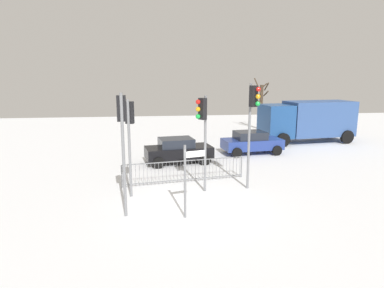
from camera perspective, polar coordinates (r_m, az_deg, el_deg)
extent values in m
plane|color=white|center=(13.16, 0.34, -10.78)|extent=(60.00, 60.00, 0.00)
cylinder|color=slate|center=(14.39, 2.26, -0.10)|extent=(0.11, 0.11, 4.19)
cube|color=black|center=(14.05, 1.81, 6.00)|extent=(0.36, 0.39, 0.90)
sphere|color=red|center=(13.86, 1.03, 7.17)|extent=(0.20, 0.20, 0.20)
sphere|color=orange|center=(13.89, 1.03, 5.94)|extent=(0.20, 0.20, 0.20)
sphere|color=green|center=(13.92, 1.03, 4.71)|extent=(0.20, 0.20, 0.20)
cylinder|color=slate|center=(13.98, -10.58, -0.88)|extent=(0.11, 0.11, 4.08)
cube|color=black|center=(13.90, -10.57, 5.27)|extent=(0.37, 0.30, 0.90)
sphere|color=red|center=(14.10, -10.27, 6.60)|extent=(0.20, 0.20, 0.20)
sphere|color=orange|center=(14.13, -10.22, 5.39)|extent=(0.20, 0.20, 0.20)
sphere|color=green|center=(14.17, -10.18, 4.18)|extent=(0.20, 0.20, 0.20)
cylinder|color=slate|center=(14.91, 9.68, 1.14)|extent=(0.11, 0.11, 4.69)
cube|color=black|center=(14.59, 10.41, 8.00)|extent=(0.39, 0.36, 0.90)
sphere|color=red|center=(14.41, 11.21, 9.12)|extent=(0.20, 0.20, 0.20)
sphere|color=orange|center=(14.43, 11.17, 7.93)|extent=(0.20, 0.20, 0.20)
sphere|color=green|center=(14.45, 11.12, 6.75)|extent=(0.20, 0.20, 0.20)
cylinder|color=slate|center=(12.00, -11.58, -2.09)|extent=(0.11, 0.11, 4.44)
cube|color=black|center=(11.89, -11.93, 5.94)|extent=(0.34, 0.25, 0.90)
sphere|color=red|center=(12.11, -12.03, 7.46)|extent=(0.20, 0.20, 0.20)
sphere|color=orange|center=(12.14, -11.97, 6.05)|extent=(0.20, 0.20, 0.20)
sphere|color=green|center=(12.17, -11.91, 4.64)|extent=(0.20, 0.20, 0.20)
cylinder|color=slate|center=(11.87, -1.19, -6.48)|extent=(0.09, 0.09, 2.66)
cube|color=white|center=(11.75, 0.58, -1.71)|extent=(0.68, 0.22, 0.22)
cube|color=slate|center=(15.85, -1.28, -2.88)|extent=(5.81, 0.95, 0.04)
cube|color=slate|center=(16.10, -1.26, -6.09)|extent=(5.81, 0.95, 0.04)
cylinder|color=slate|center=(15.54, -11.52, -5.42)|extent=(0.02, 0.02, 1.05)
cylinder|color=slate|center=(15.55, -10.87, -5.38)|extent=(0.02, 0.02, 1.05)
cylinder|color=slate|center=(15.57, -10.21, -5.34)|extent=(0.02, 0.02, 1.05)
cylinder|color=slate|center=(15.59, -9.56, -5.30)|extent=(0.02, 0.02, 1.05)
cylinder|color=slate|center=(15.60, -8.91, -5.25)|extent=(0.02, 0.02, 1.05)
cylinder|color=slate|center=(15.63, -8.26, -5.21)|extent=(0.02, 0.02, 1.05)
cylinder|color=slate|center=(15.65, -7.61, -5.17)|extent=(0.02, 0.02, 1.05)
cylinder|color=slate|center=(15.67, -6.96, -5.12)|extent=(0.02, 0.02, 1.05)
cylinder|color=slate|center=(15.70, -6.32, -5.08)|extent=(0.02, 0.02, 1.05)
cylinder|color=slate|center=(15.73, -5.68, -5.03)|extent=(0.02, 0.02, 1.05)
cylinder|color=slate|center=(15.76, -5.04, -4.99)|extent=(0.02, 0.02, 1.05)
cylinder|color=slate|center=(15.79, -4.41, -4.94)|extent=(0.02, 0.02, 1.05)
cylinder|color=slate|center=(15.83, -3.77, -4.89)|extent=(0.02, 0.02, 1.05)
cylinder|color=slate|center=(15.86, -3.14, -4.85)|extent=(0.02, 0.02, 1.05)
cylinder|color=slate|center=(15.90, -2.51, -4.80)|extent=(0.02, 0.02, 1.05)
cylinder|color=slate|center=(15.94, -1.89, -4.75)|extent=(0.02, 0.02, 1.05)
cylinder|color=slate|center=(15.99, -1.27, -4.70)|extent=(0.02, 0.02, 1.05)
cylinder|color=slate|center=(16.03, -0.65, -4.65)|extent=(0.02, 0.02, 1.05)
cylinder|color=slate|center=(16.08, -0.04, -4.61)|extent=(0.02, 0.02, 1.05)
cylinder|color=slate|center=(16.12, 0.57, -4.56)|extent=(0.02, 0.02, 1.05)
cylinder|color=slate|center=(16.17, 1.18, -4.51)|extent=(0.02, 0.02, 1.05)
cylinder|color=slate|center=(16.22, 1.78, -4.46)|extent=(0.02, 0.02, 1.05)
cylinder|color=slate|center=(16.28, 2.38, -4.41)|extent=(0.02, 0.02, 1.05)
cylinder|color=slate|center=(16.33, 2.97, -4.36)|extent=(0.02, 0.02, 1.05)
cylinder|color=slate|center=(16.39, 3.56, -4.31)|extent=(0.02, 0.02, 1.05)
cylinder|color=slate|center=(16.45, 4.15, -4.26)|extent=(0.02, 0.02, 1.05)
cylinder|color=slate|center=(16.51, 4.73, -4.21)|extent=(0.02, 0.02, 1.05)
cylinder|color=slate|center=(16.57, 5.31, -4.16)|extent=(0.02, 0.02, 1.05)
cylinder|color=slate|center=(16.63, 5.88, -4.11)|extent=(0.02, 0.02, 1.05)
cylinder|color=slate|center=(16.70, 6.45, -4.06)|extent=(0.02, 0.02, 1.05)
cylinder|color=slate|center=(16.77, 7.01, -4.01)|extent=(0.02, 0.02, 1.05)
cylinder|color=slate|center=(16.83, 7.57, -3.96)|extent=(0.02, 0.02, 1.05)
cylinder|color=slate|center=(16.90, 8.13, -3.91)|extent=(0.02, 0.02, 1.05)
cylinder|color=slate|center=(15.54, -11.85, -5.44)|extent=(0.06, 0.06, 1.05)
cylinder|color=slate|center=(16.94, 8.40, -3.89)|extent=(0.06, 0.06, 1.05)
cube|color=black|center=(19.45, -2.28, -1.38)|extent=(4.02, 2.26, 0.65)
cube|color=#1E232D|center=(19.30, -2.72, 0.18)|extent=(2.11, 1.77, 0.55)
cylinder|color=black|center=(20.67, 0.81, -1.52)|extent=(0.67, 0.32, 0.64)
cylinder|color=black|center=(19.09, 2.28, -2.64)|extent=(0.67, 0.32, 0.64)
cylinder|color=black|center=(20.07, -6.59, -1.99)|extent=(0.67, 0.32, 0.64)
cylinder|color=black|center=(18.45, -5.72, -3.19)|extent=(0.67, 0.32, 0.64)
cube|color=navy|center=(22.12, 10.16, 0.03)|extent=(3.95, 2.08, 0.65)
cube|color=#1E232D|center=(21.96, 9.85, 1.42)|extent=(2.04, 1.69, 0.55)
cylinder|color=black|center=(23.49, 12.36, -0.19)|extent=(0.66, 0.28, 0.64)
cylinder|color=black|center=(22.00, 14.23, -1.07)|extent=(0.66, 0.28, 0.64)
cylinder|color=black|center=(22.48, 6.12, -0.51)|extent=(0.66, 0.28, 0.64)
cylinder|color=black|center=(20.92, 7.63, -1.46)|extent=(0.66, 0.28, 0.64)
cube|color=#33518C|center=(27.35, 20.73, 4.11)|extent=(5.23, 2.92, 2.60)
cube|color=navy|center=(25.56, 14.08, 3.81)|extent=(2.24, 2.50, 2.40)
cylinder|color=black|center=(24.70, 15.20, 0.67)|extent=(1.03, 0.41, 1.00)
cylinder|color=black|center=(26.80, 12.79, 1.62)|extent=(1.03, 0.41, 1.00)
cylinder|color=black|center=(27.57, 24.86, 1.10)|extent=(1.03, 0.41, 1.00)
cylinder|color=black|center=(29.47, 22.01, 1.95)|extent=(1.03, 0.41, 1.00)
cylinder|color=#473828|center=(32.26, 11.64, 6.14)|extent=(0.32, 0.32, 4.14)
cylinder|color=#473828|center=(32.36, 12.47, 8.38)|extent=(0.21, 0.96, 0.57)
cylinder|color=#473828|center=(31.81, 11.17, 7.22)|extent=(0.71, 0.91, 0.78)
cylinder|color=#473828|center=(32.67, 11.68, 9.25)|extent=(1.13, 0.37, 1.02)
cylinder|color=#473828|center=(31.76, 11.23, 9.46)|extent=(0.68, 0.95, 1.66)
cylinder|color=#473828|center=(32.30, 12.57, 9.52)|extent=(0.13, 1.00, 0.78)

